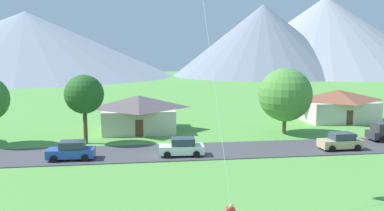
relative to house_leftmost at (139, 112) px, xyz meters
name	(u,v)px	position (x,y,z in m)	size (l,w,h in m)	color
road_strip	(187,152)	(4.62, -11.48, -2.26)	(160.00, 6.66, 0.08)	#424247
mountain_far_east_ridge	(263,40)	(53.10, 113.96, 12.83)	(76.89, 76.89, 30.27)	slate
mountain_west_ridge	(27,44)	(-45.74, 121.65, 11.05)	(120.93, 120.93, 26.70)	gray
mountain_central_ridge	(324,36)	(85.91, 123.44, 15.41)	(102.51, 102.51, 35.42)	#8E939E
house_leftmost	(139,112)	(0.00, 0.00, 0.00)	(9.35, 8.21, 4.44)	beige
house_left_center	(337,105)	(28.24, 3.28, 0.04)	(10.37, 7.64, 4.51)	beige
tree_near_left	(84,95)	(-5.73, -6.40, 3.02)	(4.17, 4.17, 7.44)	brown
tree_center	(285,95)	(17.41, -4.32, 2.43)	(6.39, 6.39, 7.93)	brown
parked_car_tan_west_end	(341,141)	(20.06, -12.80, -1.43)	(4.23, 2.14, 1.68)	tan
parked_car_blue_mid_west	(71,151)	(-6.15, -12.93, -1.43)	(4.22, 2.12, 1.68)	#2847A8
parked_car_white_mid_east	(182,147)	(3.95, -12.99, -1.43)	(4.28, 2.24, 1.68)	white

